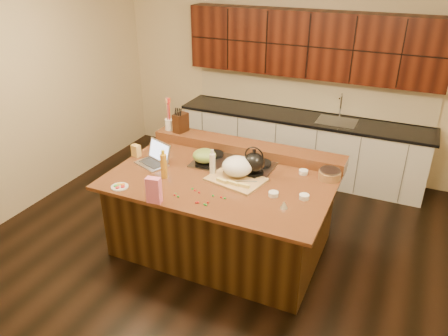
% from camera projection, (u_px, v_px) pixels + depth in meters
% --- Properties ---
extents(room, '(5.52, 5.02, 2.72)m').
position_uv_depth(room, '(222.00, 140.00, 4.56)').
color(room, black).
rests_on(room, ground).
extents(island, '(2.40, 1.60, 0.92)m').
position_uv_depth(island, '(222.00, 212.00, 4.96)').
color(island, black).
rests_on(island, ground).
extents(back_ledge, '(2.40, 0.30, 0.12)m').
position_uv_depth(back_ledge, '(246.00, 148.00, 5.30)').
color(back_ledge, '#301F0A').
rests_on(back_ledge, island).
extents(cooktop, '(0.92, 0.52, 0.05)m').
position_uv_depth(cooktop, '(233.00, 164.00, 4.99)').
color(cooktop, gray).
rests_on(cooktop, island).
extents(back_counter, '(3.70, 0.66, 2.40)m').
position_uv_depth(back_counter, '(304.00, 112.00, 6.42)').
color(back_counter, silver).
rests_on(back_counter, ground).
extents(kettle, '(0.32, 0.32, 0.22)m').
position_uv_depth(kettle, '(254.00, 162.00, 4.71)').
color(kettle, black).
rests_on(kettle, cooktop).
extents(green_bowl, '(0.34, 0.34, 0.15)m').
position_uv_depth(green_bowl, '(204.00, 156.00, 4.95)').
color(green_bowl, olive).
rests_on(green_bowl, cooktop).
extents(laptop, '(0.43, 0.39, 0.25)m').
position_uv_depth(laptop, '(155.00, 158.00, 5.02)').
color(laptop, '#B7B7BC').
rests_on(laptop, island).
extents(oil_bottle, '(0.09, 0.09, 0.27)m').
position_uv_depth(oil_bottle, '(164.00, 166.00, 4.67)').
color(oil_bottle, gold).
rests_on(oil_bottle, island).
extents(vinegar_bottle, '(0.08, 0.08, 0.25)m').
position_uv_depth(vinegar_bottle, '(212.00, 164.00, 4.74)').
color(vinegar_bottle, silver).
rests_on(vinegar_bottle, island).
extents(wooden_tray, '(0.65, 0.53, 0.23)m').
position_uv_depth(wooden_tray, '(237.00, 169.00, 4.68)').
color(wooden_tray, tan).
rests_on(wooden_tray, island).
extents(ramekin_a, '(0.13, 0.13, 0.04)m').
position_uv_depth(ramekin_a, '(273.00, 194.00, 4.37)').
color(ramekin_a, white).
rests_on(ramekin_a, island).
extents(ramekin_b, '(0.10, 0.10, 0.04)m').
position_uv_depth(ramekin_b, '(304.00, 197.00, 4.32)').
color(ramekin_b, white).
rests_on(ramekin_b, island).
extents(ramekin_c, '(0.13, 0.13, 0.04)m').
position_uv_depth(ramekin_c, '(303.00, 172.00, 4.80)').
color(ramekin_c, white).
rests_on(ramekin_c, island).
extents(strainer_bowl, '(0.31, 0.31, 0.09)m').
position_uv_depth(strainer_bowl, '(330.00, 175.00, 4.68)').
color(strainer_bowl, '#996B3F').
rests_on(strainer_bowl, island).
extents(kitchen_timer, '(0.10, 0.10, 0.07)m').
position_uv_depth(kitchen_timer, '(284.00, 205.00, 4.17)').
color(kitchen_timer, silver).
rests_on(kitchen_timer, island).
extents(pink_bag, '(0.15, 0.09, 0.26)m').
position_uv_depth(pink_bag, '(154.00, 190.00, 4.22)').
color(pink_bag, pink).
rests_on(pink_bag, island).
extents(candy_plate, '(0.21, 0.21, 0.01)m').
position_uv_depth(candy_plate, '(120.00, 187.00, 4.54)').
color(candy_plate, white).
rests_on(candy_plate, island).
extents(package_box, '(0.12, 0.09, 0.14)m').
position_uv_depth(package_box, '(136.00, 151.00, 5.19)').
color(package_box, gold).
rests_on(package_box, island).
extents(utensil_crock, '(0.13, 0.13, 0.14)m').
position_uv_depth(utensil_crock, '(170.00, 124.00, 5.63)').
color(utensil_crock, white).
rests_on(utensil_crock, back_ledge).
extents(knife_block, '(0.15, 0.21, 0.24)m').
position_uv_depth(knife_block, '(181.00, 123.00, 5.55)').
color(knife_block, black).
rests_on(knife_block, back_ledge).
extents(gumdrop_0, '(0.02, 0.02, 0.02)m').
position_uv_depth(gumdrop_0, '(196.00, 203.00, 4.25)').
color(gumdrop_0, red).
rests_on(gumdrop_0, island).
extents(gumdrop_1, '(0.02, 0.02, 0.02)m').
position_uv_depth(gumdrop_1, '(178.00, 197.00, 4.35)').
color(gumdrop_1, '#198C26').
rests_on(gumdrop_1, island).
extents(gumdrop_2, '(0.02, 0.02, 0.02)m').
position_uv_depth(gumdrop_2, '(221.00, 197.00, 4.34)').
color(gumdrop_2, red).
rests_on(gumdrop_2, island).
extents(gumdrop_3, '(0.02, 0.02, 0.02)m').
position_uv_depth(gumdrop_3, '(213.00, 196.00, 4.37)').
color(gumdrop_3, '#198C26').
rests_on(gumdrop_3, island).
extents(gumdrop_4, '(0.02, 0.02, 0.02)m').
position_uv_depth(gumdrop_4, '(198.00, 202.00, 4.25)').
color(gumdrop_4, red).
rests_on(gumdrop_4, island).
extents(gumdrop_5, '(0.02, 0.02, 0.02)m').
position_uv_depth(gumdrop_5, '(206.00, 205.00, 4.21)').
color(gumdrop_5, '#198C26').
rests_on(gumdrop_5, island).
extents(gumdrop_6, '(0.02, 0.02, 0.02)m').
position_uv_depth(gumdrop_6, '(199.00, 192.00, 4.42)').
color(gumdrop_6, red).
rests_on(gumdrop_6, island).
extents(gumdrop_7, '(0.02, 0.02, 0.02)m').
position_uv_depth(gumdrop_7, '(225.00, 198.00, 4.32)').
color(gumdrop_7, '#198C26').
rests_on(gumdrop_7, island).
extents(gumdrop_8, '(0.02, 0.02, 0.02)m').
position_uv_depth(gumdrop_8, '(175.00, 195.00, 4.38)').
color(gumdrop_8, red).
rests_on(gumdrop_8, island).
extents(gumdrop_9, '(0.02, 0.02, 0.02)m').
position_uv_depth(gumdrop_9, '(204.00, 204.00, 4.22)').
color(gumdrop_9, '#198C26').
rests_on(gumdrop_9, island).
extents(gumdrop_10, '(0.02, 0.02, 0.02)m').
position_uv_depth(gumdrop_10, '(195.00, 190.00, 4.46)').
color(gumdrop_10, red).
rests_on(gumdrop_10, island).
extents(gumdrop_11, '(0.02, 0.02, 0.02)m').
position_uv_depth(gumdrop_11, '(175.00, 194.00, 4.40)').
color(gumdrop_11, '#198C26').
rests_on(gumdrop_11, island).
extents(gumdrop_12, '(0.02, 0.02, 0.02)m').
position_uv_depth(gumdrop_12, '(208.00, 202.00, 4.25)').
color(gumdrop_12, red).
rests_on(gumdrop_12, island).
extents(gumdrop_13, '(0.02, 0.02, 0.02)m').
position_uv_depth(gumdrop_13, '(192.00, 189.00, 4.49)').
color(gumdrop_13, '#198C26').
rests_on(gumdrop_13, island).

